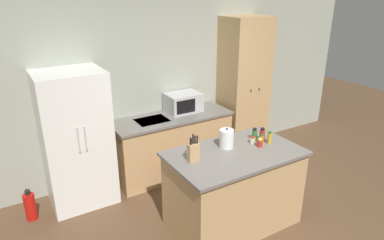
{
  "coord_description": "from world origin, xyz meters",
  "views": [
    {
      "loc": [
        -2.2,
        -2.11,
        2.64
      ],
      "look_at": [
        -0.08,
        1.4,
        1.05
      ],
      "focal_mm": 32.0,
      "sensor_mm": 36.0,
      "label": 1
    }
  ],
  "objects": [
    {
      "name": "wall_back",
      "position": [
        0.0,
        2.33,
        1.3
      ],
      "size": [
        7.2,
        0.06,
        2.6
      ],
      "color": "#9EA393",
      "rests_on": "ground_plane"
    },
    {
      "name": "refrigerator",
      "position": [
        -1.43,
        1.97,
        0.87
      ],
      "size": [
        0.8,
        0.69,
        1.74
      ],
      "color": "white",
      "rests_on": "ground_plane"
    },
    {
      "name": "back_counter",
      "position": [
        -0.07,
        1.99,
        0.46
      ],
      "size": [
        1.76,
        0.66,
        0.91
      ],
      "color": "tan",
      "rests_on": "ground_plane"
    },
    {
      "name": "pantry_cabinet",
      "position": [
        1.27,
        2.03,
        1.12
      ],
      "size": [
        0.7,
        0.57,
        2.25
      ],
      "color": "tan",
      "rests_on": "ground_plane"
    },
    {
      "name": "kitchen_island",
      "position": [
        -0.03,
        0.55,
        0.47
      ],
      "size": [
        1.49,
        0.9,
        0.94
      ],
      "color": "tan",
      "rests_on": "ground_plane"
    },
    {
      "name": "microwave",
      "position": [
        0.19,
        2.09,
        1.05
      ],
      "size": [
        0.5,
        0.38,
        0.28
      ],
      "color": "#B2B5B7",
      "rests_on": "back_counter"
    },
    {
      "name": "knife_block",
      "position": [
        -0.53,
        0.62,
        1.04
      ],
      "size": [
        0.12,
        0.07,
        0.31
      ],
      "color": "tan",
      "rests_on": "kitchen_island"
    },
    {
      "name": "spice_bottle_tall_dark",
      "position": [
        0.45,
        0.53,
        1.01
      ],
      "size": [
        0.05,
        0.05,
        0.15
      ],
      "color": "gold",
      "rests_on": "kitchen_island"
    },
    {
      "name": "spice_bottle_short_red",
      "position": [
        0.3,
        0.52,
        0.99
      ],
      "size": [
        0.06,
        0.06,
        0.1
      ],
      "color": "#B2281E",
      "rests_on": "kitchen_island"
    },
    {
      "name": "spice_bottle_amber_oil",
      "position": [
        0.38,
        0.71,
        1.01
      ],
      "size": [
        0.06,
        0.06,
        0.15
      ],
      "color": "#337033",
      "rests_on": "kitchen_island"
    },
    {
      "name": "spice_bottle_green_herb",
      "position": [
        0.36,
        0.57,
        0.99
      ],
      "size": [
        0.05,
        0.05,
        0.12
      ],
      "color": "orange",
      "rests_on": "kitchen_island"
    },
    {
      "name": "spice_bottle_pale_salt",
      "position": [
        0.43,
        0.64,
        1.01
      ],
      "size": [
        0.06,
        0.06,
        0.16
      ],
      "color": "#B2281E",
      "rests_on": "kitchen_island"
    },
    {
      "name": "spice_bottle_orange_cap",
      "position": [
        0.29,
        0.64,
        0.98
      ],
      "size": [
        0.06,
        0.06,
        0.08
      ],
      "color": "beige",
      "rests_on": "kitchen_island"
    },
    {
      "name": "kettle",
      "position": [
        -0.04,
        0.71,
        1.04
      ],
      "size": [
        0.16,
        0.16,
        0.24
      ],
      "color": "white",
      "rests_on": "kitchen_island"
    },
    {
      "name": "fire_extinguisher",
      "position": [
        -2.08,
        1.87,
        0.18
      ],
      "size": [
        0.13,
        0.13,
        0.4
      ],
      "color": "red",
      "rests_on": "ground_plane"
    }
  ]
}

